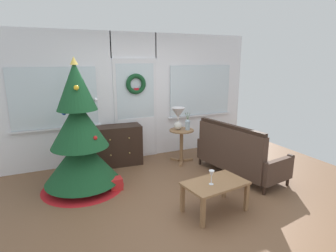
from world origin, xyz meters
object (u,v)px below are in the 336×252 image
Objects in this scene: settee_sofa at (237,155)px; flower_vase at (188,124)px; gift_box at (116,184)px; side_table at (181,139)px; dresser_cabinet at (118,145)px; christmas_tree at (80,142)px; coffee_table at (215,187)px; table_lamp at (178,116)px; wine_glass at (212,174)px.

flower_vase is at bearing 117.54° from settee_sofa.
gift_box is at bearing 170.73° from settee_sofa.
dresser_cabinet is at bearing 160.86° from side_table.
settee_sofa is (2.56, -0.62, -0.39)m from christmas_tree.
flower_vase is at bearing -20.13° from dresser_cabinet.
coffee_table is at bearing -48.31° from gift_box.
coffee_table is (-0.38, -1.89, -0.60)m from table_lamp.
christmas_tree reaches higher than dresser_cabinet.
flower_vase is at bearing 71.21° from wine_glass.
table_lamp is at bearing 25.63° from gift_box.
settee_sofa is 1.92× the size of coffee_table.
dresser_cabinet reaches higher than side_table.
settee_sofa is at bearing 38.77° from wine_glass.
dresser_cabinet is at bearing 106.18° from wine_glass.
wine_glass is at bearing -160.14° from coffee_table.
settee_sofa is at bearing -57.96° from table_lamp.
gift_box is at bearing 131.69° from coffee_table.
dresser_cabinet reaches higher than wine_glass.
gift_box is at bearing -159.72° from flower_vase.
settee_sofa is 1.13m from flower_vase.
coffee_table is 4.71× the size of gift_box.
christmas_tree is 10.63× the size of wine_glass.
gift_box is at bearing -154.37° from table_lamp.
wine_glass is at bearing -73.82° from dresser_cabinet.
dresser_cabinet is 2.40m from wine_glass.
settee_sofa is 1.16m from side_table.
side_table reaches higher than wine_glass.
christmas_tree is 10.84× the size of gift_box.
christmas_tree reaches higher than flower_vase.
settee_sofa is 1.43m from wine_glass.
table_lamp reaches higher than side_table.
table_lamp is 1.26× the size of flower_vase.
settee_sofa is at bearing -59.43° from side_table.
dresser_cabinet is 1.26m from side_table.
christmas_tree is at bearing 166.38° from settee_sofa.
side_table is (-0.59, 0.99, 0.10)m from settee_sofa.
wine_glass is at bearing -105.44° from side_table.
dresser_cabinet is 4.84× the size of gift_box.
christmas_tree reaches higher than coffee_table.
table_lamp is (-0.06, 0.04, 0.48)m from side_table.
dresser_cabinet is (0.79, 0.79, -0.38)m from christmas_tree.
flower_vase is (-0.49, 0.93, 0.41)m from settee_sofa.
coffee_table is 1.63m from gift_box.
wine_glass is at bearing -108.79° from flower_vase.
table_lamp is 2.30× the size of gift_box.
flower_vase is at bearing -32.01° from table_lamp.
coffee_table is at bearing -43.87° from christmas_tree.
settee_sofa reaches higher than coffee_table.
dresser_cabinet is 4.75× the size of wine_glass.
flower_vase is at bearing -30.96° from side_table.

